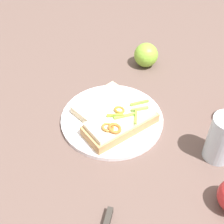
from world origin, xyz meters
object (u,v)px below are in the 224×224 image
bread_slice_side (103,105)px  apple_0 (146,55)px  plate (112,119)px  drinking_glass (222,139)px  sandwich (122,122)px

bread_slice_side → apple_0: size_ratio=2.04×
bread_slice_side → apple_0: (0.12, -0.22, 0.02)m
plate → drinking_glass: 0.28m
bread_slice_side → sandwich: bearing=81.9°
bread_slice_side → drinking_glass: 0.31m
bread_slice_side → drinking_glass: drinking_glass is taller
bread_slice_side → apple_0: bearing=-165.3°
bread_slice_side → drinking_glass: (-0.27, -0.16, 0.04)m
apple_0 → drinking_glass: size_ratio=0.62×
plate → apple_0: bearing=-53.5°
sandwich → apple_0: size_ratio=2.58×
plate → bread_slice_side: bread_slice_side is taller
sandwich → drinking_glass: 0.24m
sandwich → bread_slice_side: bearing=-90.4°
sandwich → drinking_glass: drinking_glass is taller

